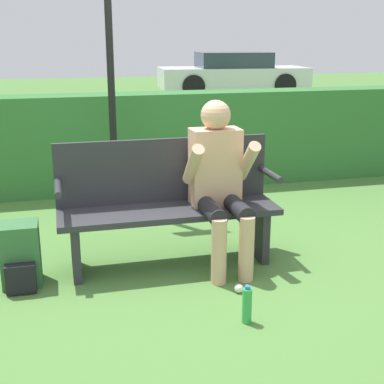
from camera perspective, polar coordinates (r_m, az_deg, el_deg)
ground_plane at (r=4.18m, az=-2.35°, el=-7.64°), size 40.00×40.00×0.00m
hedge_back at (r=6.11m, az=-6.72°, el=5.31°), size 12.00×0.46×1.09m
park_bench at (r=4.08m, az=-2.64°, el=-1.19°), size 1.65×0.46×0.94m
person_seated at (r=3.98m, az=2.90°, el=1.60°), size 0.51×0.63×1.24m
backpack at (r=3.95m, az=-17.81°, el=-6.56°), size 0.27×0.32×0.45m
water_bottle at (r=3.35m, az=5.89°, el=-11.92°), size 0.06×0.06×0.24m
signpost at (r=5.28m, az=-8.83°, el=16.27°), size 0.44×0.09×2.95m
parked_car at (r=16.61m, az=4.38°, el=12.46°), size 4.52×2.05×1.25m
litter_crumple at (r=3.74m, az=5.02°, el=-10.20°), size 0.06×0.06×0.06m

